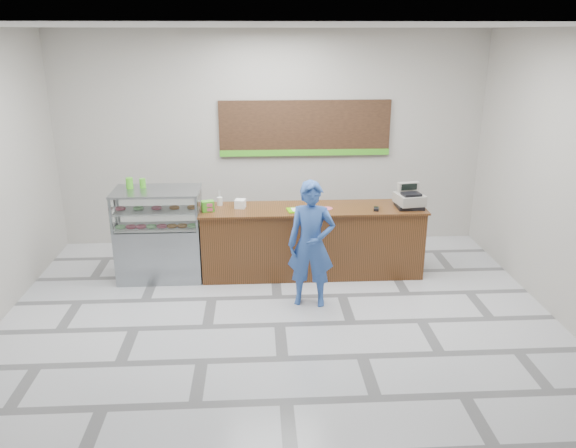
{
  "coord_description": "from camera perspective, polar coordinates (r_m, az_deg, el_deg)",
  "views": [
    {
      "loc": [
        -0.25,
        -6.16,
        3.45
      ],
      "look_at": [
        0.16,
        0.9,
        1.01
      ],
      "focal_mm": 35.0,
      "sensor_mm": 36.0,
      "label": 1
    }
  ],
  "objects": [
    {
      "name": "floor",
      "position": [
        7.07,
        -0.85,
        -10.19
      ],
      "size": [
        7.0,
        7.0,
        0.0
      ],
      "primitive_type": "plane",
      "color": "silver",
      "rests_on": "ground"
    },
    {
      "name": "back_wall",
      "position": [
        9.32,
        -1.7,
        8.51
      ],
      "size": [
        7.0,
        0.0,
        7.0
      ],
      "primitive_type": "plane",
      "rotation": [
        1.57,
        0.0,
        0.0
      ],
      "color": "#B4AEA5",
      "rests_on": "floor"
    },
    {
      "name": "ceiling",
      "position": [
        6.17,
        -1.02,
        19.48
      ],
      "size": [
        7.0,
        7.0,
        0.0
      ],
      "primitive_type": "plane",
      "rotation": [
        3.14,
        0.0,
        0.0
      ],
      "color": "silver",
      "rests_on": "back_wall"
    },
    {
      "name": "sales_counter",
      "position": [
        8.29,
        2.47,
        -1.71
      ],
      "size": [
        3.26,
        0.76,
        1.03
      ],
      "color": "brown",
      "rests_on": "floor"
    },
    {
      "name": "display_case",
      "position": [
        8.32,
        -12.91,
        -0.96
      ],
      "size": [
        1.22,
        0.72,
        1.33
      ],
      "color": "gray",
      "rests_on": "floor"
    },
    {
      "name": "menu_board",
      "position": [
        9.28,
        1.74,
        9.61
      ],
      "size": [
        2.8,
        0.06,
        0.9
      ],
      "color": "black",
      "rests_on": "back_wall"
    },
    {
      "name": "cash_register",
      "position": [
        8.28,
        12.23,
        2.53
      ],
      "size": [
        0.42,
        0.44,
        0.35
      ],
      "rotation": [
        0.0,
        0.0,
        0.17
      ],
      "color": "black",
      "rests_on": "sales_counter"
    },
    {
      "name": "card_terminal",
      "position": [
        8.1,
        8.97,
        1.52
      ],
      "size": [
        0.1,
        0.15,
        0.04
      ],
      "primitive_type": "cube",
      "rotation": [
        0.0,
        0.0,
        -0.26
      ],
      "color": "black",
      "rests_on": "sales_counter"
    },
    {
      "name": "serving_tray",
      "position": [
        7.99,
        1.1,
        1.45
      ],
      "size": [
        0.35,
        0.27,
        0.02
      ],
      "rotation": [
        0.0,
        0.0,
        0.14
      ],
      "color": "#5FD700",
      "rests_on": "sales_counter"
    },
    {
      "name": "napkin_box",
      "position": [
        8.12,
        -4.88,
        2.07
      ],
      "size": [
        0.17,
        0.17,
        0.12
      ],
      "primitive_type": "cube",
      "rotation": [
        0.0,
        0.0,
        -0.17
      ],
      "color": "white",
      "rests_on": "sales_counter"
    },
    {
      "name": "straw_cup",
      "position": [
        8.27,
        -6.96,
        2.31
      ],
      "size": [
        0.08,
        0.08,
        0.12
      ],
      "primitive_type": "cylinder",
      "color": "silver",
      "rests_on": "sales_counter"
    },
    {
      "name": "promo_box",
      "position": [
        8.01,
        -8.15,
        1.81
      ],
      "size": [
        0.19,
        0.15,
        0.15
      ],
      "primitive_type": "cube",
      "rotation": [
        0.0,
        0.0,
        0.24
      ],
      "color": "green",
      "rests_on": "sales_counter"
    },
    {
      "name": "donut_decal",
      "position": [
        8.1,
        3.95,
        1.6
      ],
      "size": [
        0.17,
        0.17,
        0.0
      ],
      "primitive_type": "cylinder",
      "color": "#D2506A",
      "rests_on": "sales_counter"
    },
    {
      "name": "green_cup_left",
      "position": [
        8.28,
        -15.8,
        4.02
      ],
      "size": [
        0.1,
        0.1,
        0.15
      ],
      "primitive_type": "cylinder",
      "color": "green",
      "rests_on": "display_case"
    },
    {
      "name": "green_cup_right",
      "position": [
        8.27,
        -14.55,
        4.04
      ],
      "size": [
        0.09,
        0.09,
        0.13
      ],
      "primitive_type": "cylinder",
      "color": "green",
      "rests_on": "display_case"
    },
    {
      "name": "customer",
      "position": [
        7.26,
        2.37,
        -2.08
      ],
      "size": [
        0.67,
        0.51,
        1.68
      ],
      "primitive_type": "imported",
      "rotation": [
        0.0,
        0.0,
        -0.18
      ],
      "color": "#2E53A1",
      "rests_on": "floor"
    }
  ]
}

